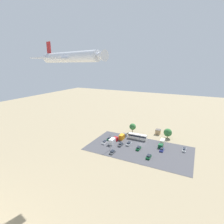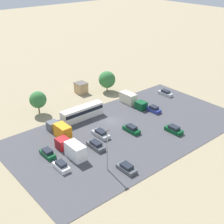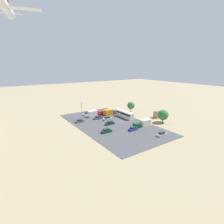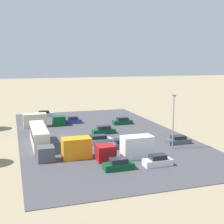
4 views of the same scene
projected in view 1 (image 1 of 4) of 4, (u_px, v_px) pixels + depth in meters
name	position (u px, v px, depth m)	size (l,w,h in m)	color
ground_plane	(142.00, 144.00, 104.68)	(400.00, 400.00, 0.00)	gray
parking_lot_surface	(139.00, 149.00, 99.21)	(57.66, 31.26, 0.08)	#424247
shed_building	(158.00, 132.00, 119.79)	(3.34, 3.58, 3.23)	tan
bus	(137.00, 136.00, 111.37)	(11.94, 2.49, 3.34)	silver
parked_car_0	(105.00, 142.00, 105.55)	(1.81, 4.05, 1.60)	silver
parked_car_1	(184.00, 150.00, 96.37)	(1.72, 4.69, 1.52)	#ADB2B7
parked_car_2	(129.00, 144.00, 103.78)	(2.00, 4.79, 1.54)	#ADB2B7
parked_car_3	(112.00, 152.00, 93.92)	(1.99, 4.29, 1.42)	#4C5156
parked_car_4	(139.00, 148.00, 98.12)	(1.85, 4.58, 1.60)	#0C4723
parked_car_5	(149.00, 157.00, 89.05)	(1.94, 4.50, 1.62)	#0C4723
parked_car_6	(121.00, 144.00, 102.69)	(1.90, 4.71, 1.55)	#4C5156
parked_car_7	(162.00, 150.00, 96.37)	(1.91, 4.01, 1.59)	navy
parked_car_8	(109.00, 139.00, 110.42)	(1.85, 4.11, 1.56)	#0C4723
parked_truck_0	(113.00, 141.00, 105.82)	(2.56, 8.71, 3.32)	maroon
parked_truck_1	(122.00, 136.00, 112.30)	(2.46, 7.89, 3.13)	#4C5156
parked_truck_2	(162.00, 143.00, 103.03)	(2.43, 9.14, 3.00)	#0C4723
tree_near_shed	(133.00, 127.00, 122.59)	(4.52, 4.52, 6.27)	brown
tree_apron_mid	(168.00, 133.00, 112.64)	(5.22, 5.22, 6.40)	brown
light_pole_lot_centre	(110.00, 142.00, 96.23)	(0.90, 0.28, 9.05)	gray
airplane	(71.00, 57.00, 60.44)	(31.68, 26.07, 7.90)	silver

